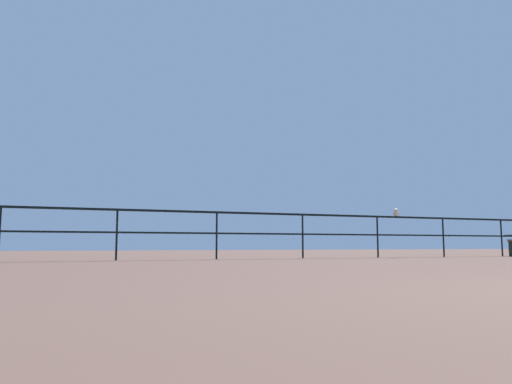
{
  "coord_description": "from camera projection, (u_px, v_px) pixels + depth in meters",
  "views": [
    {
      "loc": [
        -4.29,
        -0.79,
        0.32
      ],
      "look_at": [
        -0.33,
        9.19,
        1.52
      ],
      "focal_mm": 33.31,
      "sensor_mm": 36.0,
      "label": 1
    }
  ],
  "objects": [
    {
      "name": "seagull_on_rail",
      "position": [
        396.0,
        213.0,
        12.77
      ],
      "size": [
        0.31,
        0.38,
        0.21
      ],
      "color": "silver",
      "rests_on": "pier_railing"
    },
    {
      "name": "pier_railing",
      "position": [
        261.0,
        224.0,
        11.31
      ],
      "size": [
        24.35,
        0.05,
        1.1
      ],
      "color": "black",
      "rests_on": "ground_plane"
    }
  ]
}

